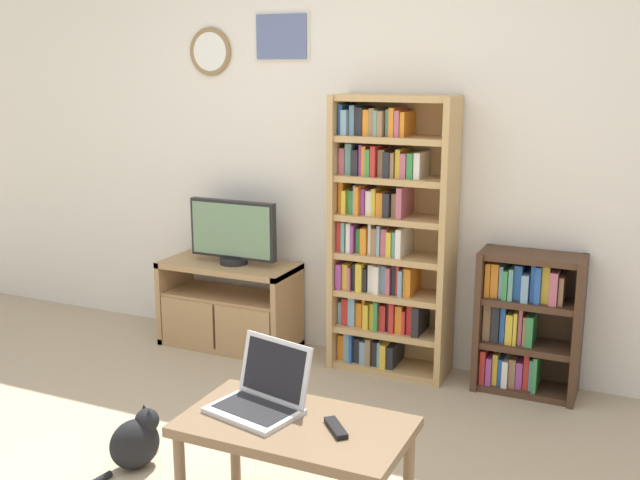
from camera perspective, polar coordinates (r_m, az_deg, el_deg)
wall_back at (r=4.61m, az=2.12°, el=7.01°), size 7.05×0.09×2.60m
tv_stand at (r=4.92m, az=-6.98°, el=-4.92°), size 0.89×0.40×0.56m
television at (r=4.78m, az=-6.66°, el=0.58°), size 0.60×0.18×0.41m
bookshelf_tall at (r=4.42m, az=5.07°, el=0.10°), size 0.71×0.30×1.64m
bookshelf_short at (r=4.35m, az=15.26°, el=-5.99°), size 0.56×0.27×0.80m
coffee_table at (r=2.97m, az=-1.92°, el=-14.69°), size 0.87×0.49×0.47m
laptop at (r=3.02m, az=-4.39°, el=-11.57°), size 0.40×0.36×0.26m
remote_near_laptop at (r=2.87m, az=1.22°, el=-14.12°), size 0.14×0.15×0.02m
cat at (r=3.62m, az=-13.78°, el=-14.67°), size 0.26×0.44×0.29m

